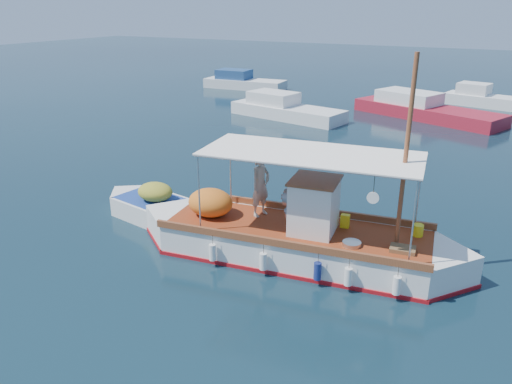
% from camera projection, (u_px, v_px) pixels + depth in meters
% --- Properties ---
extents(ground, '(160.00, 160.00, 0.00)m').
position_uv_depth(ground, '(295.00, 249.00, 15.40)').
color(ground, black).
rests_on(ground, ground).
extents(fishing_caique, '(10.15, 3.63, 6.24)m').
position_uv_depth(fishing_caique, '(293.00, 239.00, 14.81)').
color(fishing_caique, white).
rests_on(fishing_caique, ground).
extents(dinghy, '(6.08, 2.54, 1.51)m').
position_uv_depth(dinghy, '(170.00, 215.00, 17.11)').
color(dinghy, white).
rests_on(dinghy, ground).
extents(bg_boat_nw, '(8.14, 3.91, 1.80)m').
position_uv_depth(bg_boat_nw, '(284.00, 110.00, 32.98)').
color(bg_boat_nw, silver).
rests_on(bg_boat_nw, ground).
extents(bg_boat_n, '(10.15, 6.22, 1.80)m').
position_uv_depth(bg_boat_n, '(423.00, 110.00, 32.97)').
color(bg_boat_n, maroon).
rests_on(bg_boat_n, ground).
extents(bg_boat_far_w, '(7.32, 2.71, 1.80)m').
position_uv_depth(bg_boat_far_w, '(243.00, 83.00, 44.34)').
color(bg_boat_far_w, silver).
rests_on(bg_boat_far_w, ground).
extents(bg_boat_far_n, '(5.68, 3.10, 1.80)m').
position_uv_depth(bg_boat_far_n, '(481.00, 99.00, 36.76)').
color(bg_boat_far_n, silver).
rests_on(bg_boat_far_n, ground).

